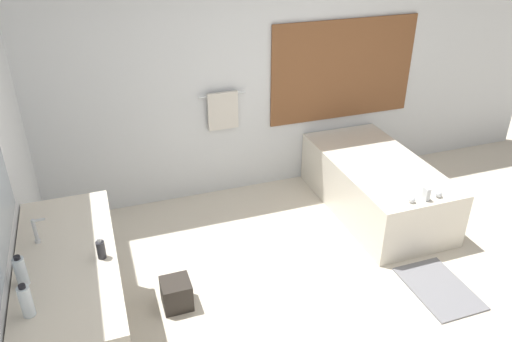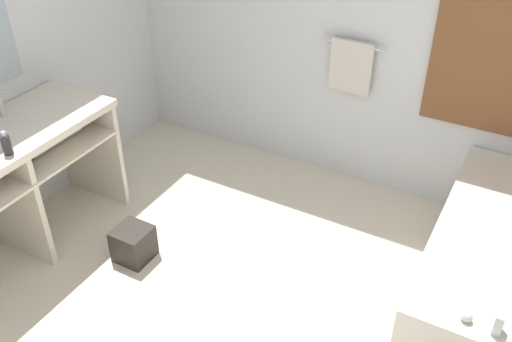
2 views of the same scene
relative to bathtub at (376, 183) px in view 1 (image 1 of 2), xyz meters
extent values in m
plane|color=beige|center=(-1.09, -1.31, -0.31)|extent=(16.00, 16.00, 0.00)
cube|color=silver|center=(-1.09, 0.92, 1.04)|extent=(7.40, 0.06, 2.70)
cube|color=brown|center=(0.00, 0.87, 0.95)|extent=(1.70, 0.02, 1.10)
cylinder|color=silver|center=(-1.39, 0.85, 0.84)|extent=(0.50, 0.02, 0.02)
cube|color=beige|center=(-1.39, 0.84, 0.67)|extent=(0.32, 0.04, 0.40)
cube|color=beige|center=(-2.97, -1.07, 0.57)|extent=(0.62, 1.56, 0.05)
cube|color=beige|center=(-2.97, -1.07, 0.35)|extent=(0.59, 1.48, 0.02)
cylinder|color=white|center=(-2.97, -0.83, 0.54)|extent=(0.34, 0.34, 0.12)
cube|color=beige|center=(-2.97, -1.07, 0.12)|extent=(0.57, 0.04, 0.86)
cube|color=beige|center=(-2.97, -0.31, 0.12)|extent=(0.57, 0.04, 0.86)
cylinder|color=beige|center=(-2.93, -1.46, 0.42)|extent=(0.13, 0.43, 0.13)
cylinder|color=beige|center=(-2.93, -0.68, 0.42)|extent=(0.13, 0.43, 0.13)
cylinder|color=silver|center=(-3.14, -0.83, 0.61)|extent=(0.04, 0.04, 0.02)
cylinder|color=silver|center=(-3.14, -0.83, 0.70)|extent=(0.02, 0.02, 0.16)
cube|color=silver|center=(-3.10, -0.83, 0.77)|extent=(0.07, 0.01, 0.01)
cube|color=silver|center=(0.00, 0.00, -0.03)|extent=(0.90, 1.75, 0.56)
ellipsoid|color=white|center=(0.00, 0.00, 0.10)|extent=(0.65, 1.26, 0.30)
cube|color=silver|center=(0.00, -0.78, 0.31)|extent=(0.04, 0.07, 0.12)
sphere|color=silver|center=(-0.14, -0.78, 0.28)|extent=(0.06, 0.06, 0.06)
sphere|color=silver|center=(0.14, -0.78, 0.28)|extent=(0.06, 0.06, 0.06)
cylinder|color=white|center=(-3.21, -1.24, 0.69)|extent=(0.07, 0.07, 0.19)
cylinder|color=black|center=(-3.21, -1.24, 0.79)|extent=(0.04, 0.04, 0.02)
cylinder|color=white|center=(-3.16, -1.52, 0.69)|extent=(0.07, 0.07, 0.19)
cylinder|color=black|center=(-3.16, -1.52, 0.80)|extent=(0.04, 0.04, 0.02)
cylinder|color=#28282D|center=(-2.75, -1.14, 0.66)|extent=(0.05, 0.05, 0.12)
cylinder|color=silver|center=(-2.75, -1.14, 0.73)|extent=(0.02, 0.02, 0.03)
cube|color=#2D2823|center=(-2.26, -0.75, -0.19)|extent=(0.23, 0.23, 0.24)
cube|color=slate|center=(-0.13, -1.29, -0.30)|extent=(0.47, 0.69, 0.02)
camera|label=1|loc=(-2.66, -3.83, 2.60)|focal=35.00mm
camera|label=2|loc=(-0.12, -2.89, 2.40)|focal=40.00mm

